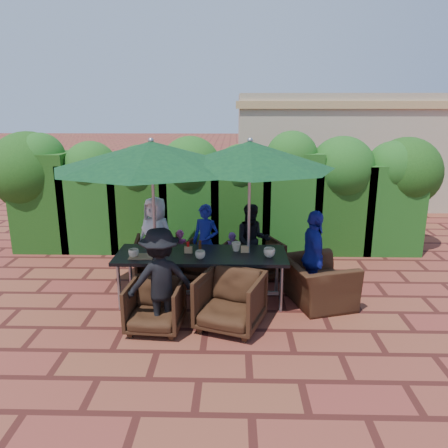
{
  "coord_description": "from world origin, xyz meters",
  "views": [
    {
      "loc": [
        0.37,
        -6.36,
        2.91
      ],
      "look_at": [
        0.21,
        0.4,
        1.05
      ],
      "focal_mm": 35.0,
      "sensor_mm": 36.0,
      "label": 1
    }
  ],
  "objects_px": {
    "chair_end_right": "(318,275)",
    "chair_far_mid": "(205,258)",
    "chair_far_right": "(259,257)",
    "chair_near_left": "(155,304)",
    "umbrella_left": "(152,155)",
    "dining_table": "(201,258)",
    "chair_far_left": "(158,254)",
    "umbrella_right": "(250,155)",
    "chair_near_right": "(230,299)"
  },
  "relations": [
    {
      "from": "chair_end_right",
      "to": "chair_far_mid",
      "type": "bearing_deg",
      "value": 44.71
    },
    {
      "from": "chair_far_right",
      "to": "chair_end_right",
      "type": "bearing_deg",
      "value": 105.67
    },
    {
      "from": "chair_near_left",
      "to": "chair_far_right",
      "type": "bearing_deg",
      "value": 56.73
    },
    {
      "from": "umbrella_left",
      "to": "chair_end_right",
      "type": "relative_size",
      "value": 2.75
    },
    {
      "from": "dining_table",
      "to": "umbrella_left",
      "type": "height_order",
      "value": "umbrella_left"
    },
    {
      "from": "dining_table",
      "to": "chair_far_mid",
      "type": "height_order",
      "value": "dining_table"
    },
    {
      "from": "chair_far_left",
      "to": "chair_near_left",
      "type": "bearing_deg",
      "value": 92.01
    },
    {
      "from": "umbrella_left",
      "to": "chair_far_mid",
      "type": "distance_m",
      "value": 2.17
    },
    {
      "from": "umbrella_right",
      "to": "chair_far_mid",
      "type": "relative_size",
      "value": 3.48
    },
    {
      "from": "chair_far_right",
      "to": "chair_end_right",
      "type": "height_order",
      "value": "chair_end_right"
    },
    {
      "from": "umbrella_left",
      "to": "chair_near_left",
      "type": "relative_size",
      "value": 3.91
    },
    {
      "from": "chair_end_right",
      "to": "chair_far_right",
      "type": "bearing_deg",
      "value": 22.18
    },
    {
      "from": "chair_near_right",
      "to": "chair_far_mid",
      "type": "bearing_deg",
      "value": 124.45
    },
    {
      "from": "umbrella_left",
      "to": "chair_end_right",
      "type": "height_order",
      "value": "umbrella_left"
    },
    {
      "from": "dining_table",
      "to": "chair_near_right",
      "type": "height_order",
      "value": "chair_near_right"
    },
    {
      "from": "chair_far_left",
      "to": "chair_near_right",
      "type": "bearing_deg",
      "value": 118.01
    },
    {
      "from": "umbrella_right",
      "to": "chair_far_right",
      "type": "distance_m",
      "value": 2.07
    },
    {
      "from": "umbrella_right",
      "to": "chair_far_left",
      "type": "relative_size",
      "value": 3.23
    },
    {
      "from": "dining_table",
      "to": "chair_end_right",
      "type": "bearing_deg",
      "value": -2.17
    },
    {
      "from": "dining_table",
      "to": "umbrella_right",
      "type": "relative_size",
      "value": 1.04
    },
    {
      "from": "chair_far_left",
      "to": "chair_near_right",
      "type": "distance_m",
      "value": 2.27
    },
    {
      "from": "chair_near_right",
      "to": "chair_near_left",
      "type": "bearing_deg",
      "value": -155.83
    },
    {
      "from": "chair_near_right",
      "to": "umbrella_right",
      "type": "bearing_deg",
      "value": 93.62
    },
    {
      "from": "umbrella_right",
      "to": "chair_end_right",
      "type": "xyz_separation_m",
      "value": [
        1.04,
        -0.14,
        -1.76
      ]
    },
    {
      "from": "umbrella_right",
      "to": "chair_far_mid",
      "type": "height_order",
      "value": "umbrella_right"
    },
    {
      "from": "umbrella_left",
      "to": "chair_far_mid",
      "type": "xyz_separation_m",
      "value": [
        0.67,
        0.89,
        -1.86
      ]
    },
    {
      "from": "umbrella_right",
      "to": "chair_far_mid",
      "type": "bearing_deg",
      "value": 131.06
    },
    {
      "from": "umbrella_left",
      "to": "chair_far_right",
      "type": "distance_m",
      "value": 2.63
    },
    {
      "from": "umbrella_left",
      "to": "umbrella_right",
      "type": "height_order",
      "value": "same"
    },
    {
      "from": "dining_table",
      "to": "umbrella_right",
      "type": "height_order",
      "value": "umbrella_right"
    },
    {
      "from": "umbrella_left",
      "to": "chair_near_right",
      "type": "bearing_deg",
      "value": -37.15
    },
    {
      "from": "chair_far_right",
      "to": "umbrella_left",
      "type": "bearing_deg",
      "value": 7.65
    },
    {
      "from": "umbrella_right",
      "to": "chair_near_right",
      "type": "height_order",
      "value": "umbrella_right"
    },
    {
      "from": "dining_table",
      "to": "chair_near_left",
      "type": "distance_m",
      "value": 1.12
    },
    {
      "from": "chair_far_right",
      "to": "chair_near_right",
      "type": "distance_m",
      "value": 1.87
    },
    {
      "from": "umbrella_left",
      "to": "chair_far_mid",
      "type": "relative_size",
      "value": 4.01
    },
    {
      "from": "umbrella_right",
      "to": "chair_near_right",
      "type": "bearing_deg",
      "value": -106.03
    },
    {
      "from": "chair_far_mid",
      "to": "chair_end_right",
      "type": "height_order",
      "value": "chair_end_right"
    },
    {
      "from": "chair_far_right",
      "to": "chair_near_left",
      "type": "distance_m",
      "value": 2.39
    },
    {
      "from": "chair_far_left",
      "to": "chair_end_right",
      "type": "xyz_separation_m",
      "value": [
        2.59,
        -1.09,
        0.07
      ]
    },
    {
      "from": "umbrella_right",
      "to": "chair_near_left",
      "type": "bearing_deg",
      "value": -141.71
    },
    {
      "from": "chair_end_right",
      "to": "umbrella_right",
      "type": "bearing_deg",
      "value": 65.95
    },
    {
      "from": "dining_table",
      "to": "chair_far_left",
      "type": "height_order",
      "value": "chair_far_left"
    },
    {
      "from": "umbrella_left",
      "to": "chair_far_left",
      "type": "height_order",
      "value": "umbrella_left"
    },
    {
      "from": "dining_table",
      "to": "umbrella_left",
      "type": "bearing_deg",
      "value": 178.66
    },
    {
      "from": "dining_table",
      "to": "umbrella_left",
      "type": "xyz_separation_m",
      "value": [
        -0.69,
        0.02,
        1.54
      ]
    },
    {
      "from": "chair_far_left",
      "to": "chair_far_mid",
      "type": "distance_m",
      "value": 0.84
    },
    {
      "from": "chair_far_mid",
      "to": "chair_near_left",
      "type": "distance_m",
      "value": 1.9
    },
    {
      "from": "chair_near_left",
      "to": "chair_end_right",
      "type": "relative_size",
      "value": 0.7
    },
    {
      "from": "dining_table",
      "to": "chair_far_mid",
      "type": "bearing_deg",
      "value": 91.04
    }
  ]
}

